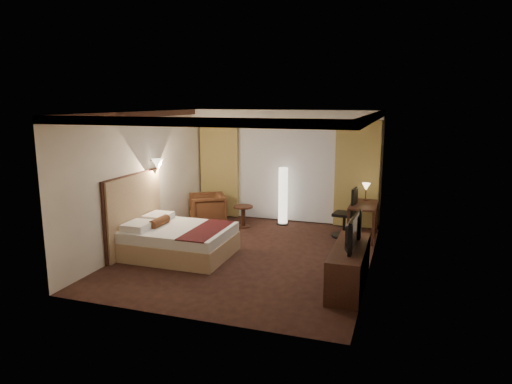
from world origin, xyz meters
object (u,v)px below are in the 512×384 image
(dresser, at_px, (349,267))
(bed, at_px, (180,241))
(television, at_px, (349,229))
(armchair, at_px, (207,208))
(floor_lamp, at_px, (283,196))
(office_chair, at_px, (345,212))
(side_table, at_px, (243,216))
(desk, at_px, (363,221))

(dresser, bearing_deg, bed, 171.26)
(television, bearing_deg, armchair, 56.12)
(floor_lamp, height_order, office_chair, floor_lamp)
(bed, bearing_deg, dresser, -8.74)
(floor_lamp, relative_size, dresser, 0.80)
(side_table, bearing_deg, dresser, -44.81)
(floor_lamp, relative_size, office_chair, 1.26)
(bed, height_order, side_table, bed)
(armchair, relative_size, dresser, 0.48)
(side_table, xyz_separation_m, office_chair, (2.34, -0.06, 0.30))
(side_table, xyz_separation_m, floor_lamp, (0.82, 0.51, 0.44))
(desk, distance_m, office_chair, 0.43)
(office_chair, bearing_deg, dresser, -73.85)
(desk, bearing_deg, floor_lamp, 164.74)
(office_chair, relative_size, dresser, 0.64)
(bed, relative_size, desk, 1.73)
(armchair, bearing_deg, side_table, 63.44)
(side_table, bearing_deg, desk, -0.17)
(armchair, height_order, floor_lamp, floor_lamp)
(office_chair, height_order, television, office_chair)
(armchair, distance_m, floor_lamp, 1.82)
(office_chair, height_order, dresser, office_chair)
(floor_lamp, bearing_deg, desk, -15.26)
(bed, xyz_separation_m, armchair, (-0.42, 2.20, 0.13))
(office_chair, distance_m, television, 2.77)
(desk, bearing_deg, side_table, 179.83)
(floor_lamp, relative_size, television, 1.39)
(floor_lamp, height_order, desk, floor_lamp)
(armchair, bearing_deg, bed, -20.41)
(floor_lamp, distance_m, dresser, 3.84)
(armchair, height_order, television, television)
(bed, height_order, floor_lamp, floor_lamp)
(floor_lamp, bearing_deg, television, -59.45)
(floor_lamp, distance_m, desk, 2.01)
(bed, relative_size, office_chair, 1.73)
(side_table, distance_m, office_chair, 2.36)
(bed, relative_size, floor_lamp, 1.37)
(office_chair, bearing_deg, television, -74.47)
(desk, xyz_separation_m, television, (0.02, -2.76, 0.58))
(armchair, relative_size, floor_lamp, 0.59)
(bed, bearing_deg, desk, 35.30)
(television, bearing_deg, floor_lamp, 33.23)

